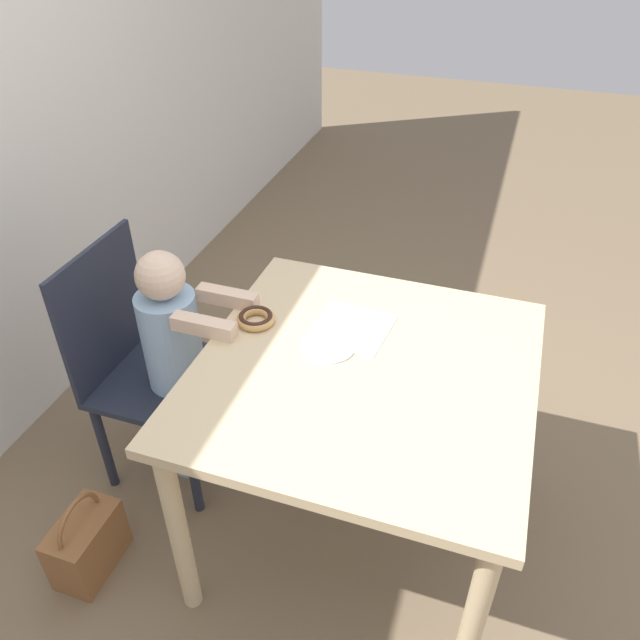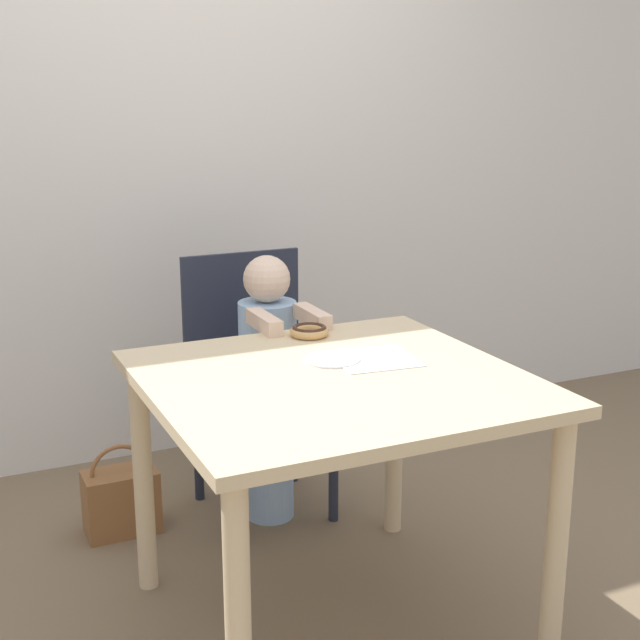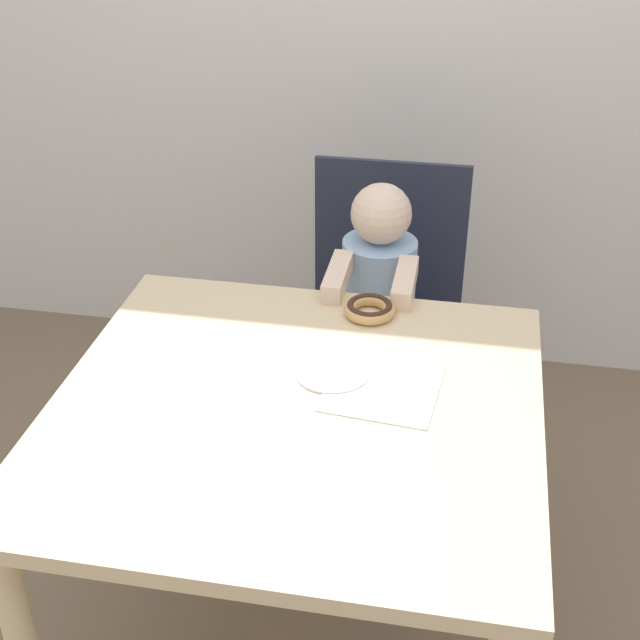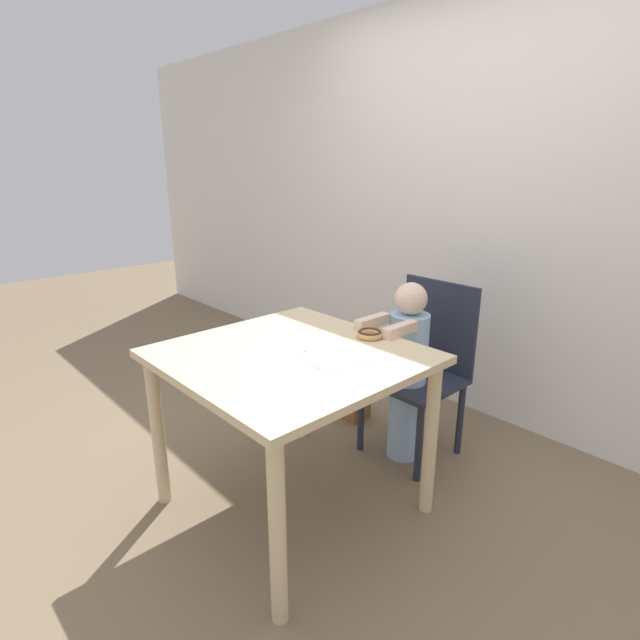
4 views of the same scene
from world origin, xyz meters
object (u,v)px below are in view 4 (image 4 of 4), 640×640
at_px(handbag, 348,397).
at_px(chair, 422,367).
at_px(child_figure, 406,370).
at_px(donut, 370,334).

bearing_deg(handbag, chair, 2.62).
bearing_deg(handbag, child_figure, -12.18).
xyz_separation_m(chair, donut, (0.02, -0.45, 0.30)).
bearing_deg(handbag, donut, -38.50).
bearing_deg(chair, handbag, -177.38).
bearing_deg(donut, handbag, 141.50).
xyz_separation_m(chair, child_figure, (0.00, -0.14, 0.02)).
height_order(chair, handbag, chair).
bearing_deg(chair, donut, -87.94).
relative_size(donut, handbag, 0.37).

